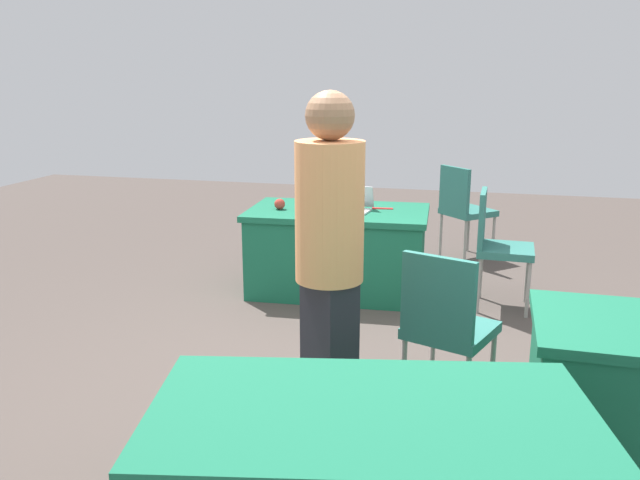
# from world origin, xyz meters

# --- Properties ---
(ground_plane) EXTENTS (14.40, 14.40, 0.00)m
(ground_plane) POSITION_xyz_m (0.00, 0.00, 0.00)
(ground_plane) COLOR #4C423D
(table_foreground) EXTENTS (1.58, 0.98, 0.74)m
(table_foreground) POSITION_xyz_m (0.43, -1.80, 0.37)
(table_foreground) COLOR #196647
(table_foreground) RESTS_ON ground
(chair_near_front) EXTENTS (0.46, 0.46, 0.97)m
(chair_near_front) POSITION_xyz_m (-0.91, -1.72, 0.56)
(chair_near_front) COLOR #9E9993
(chair_near_front) RESTS_ON ground
(chair_tucked_right) EXTENTS (0.57, 0.57, 0.95)m
(chair_tucked_right) POSITION_xyz_m (-0.61, 0.13, 0.54)
(chair_tucked_right) COLOR #9E9993
(chair_tucked_right) RESTS_ON ground
(chair_by_pillar) EXTENTS (0.62, 0.62, 0.97)m
(chair_by_pillar) POSITION_xyz_m (-0.60, -3.12, 0.56)
(chair_by_pillar) COLOR #9E9993
(chair_by_pillar) RESTS_ON ground
(person_attendee_standing) EXTENTS (0.48, 0.48, 1.80)m
(person_attendee_standing) POSITION_xyz_m (-0.04, 0.55, 1.01)
(person_attendee_standing) COLOR #26262D
(person_attendee_standing) RESTS_ON ground
(laptop_silver) EXTENTS (0.35, 0.33, 0.21)m
(laptop_silver) POSITION_xyz_m (0.30, -1.79, 0.78)
(laptop_silver) COLOR silver
(laptop_silver) RESTS_ON table_foreground
(yarn_ball) EXTENTS (0.09, 0.09, 0.09)m
(yarn_ball) POSITION_xyz_m (0.92, -1.69, 0.78)
(yarn_ball) COLOR #B2382D
(yarn_ball) RESTS_ON table_foreground
(scissors_red) EXTENTS (0.18, 0.06, 0.01)m
(scissors_red) POSITION_xyz_m (0.06, -1.92, 0.74)
(scissors_red) COLOR red
(scissors_red) RESTS_ON table_foreground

